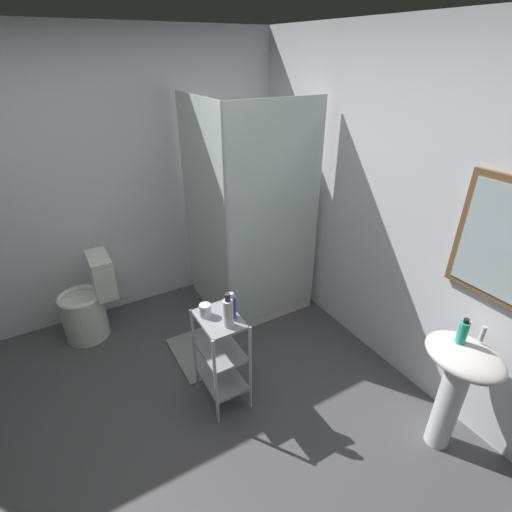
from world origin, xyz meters
The scene contains 13 objects.
ground_plane centered at (0.00, 0.00, -0.01)m, with size 4.20×4.20×0.02m, color #4C4C4F.
wall_back centered at (0.01, 1.85, 1.25)m, with size 4.20×0.14×2.50m.
wall_left centered at (-1.85, 0.00, 1.25)m, with size 0.10×4.20×2.50m, color white.
shower_stall centered at (-1.18, 1.18, 0.46)m, with size 0.92×0.92×2.00m.
pedestal_sink centered at (0.82, 1.52, 0.58)m, with size 0.46×0.37×0.81m.
sink_faucet centered at (0.82, 1.64, 0.86)m, with size 0.03×0.03×0.10m, color silver.
toilet centered at (-1.48, -0.24, 0.31)m, with size 0.37×0.49×0.76m.
storage_cart centered at (-0.22, 0.45, 0.44)m, with size 0.38×0.28×0.74m.
hand_soap_bottle centered at (0.77, 1.52, 0.88)m, with size 0.05×0.05×0.17m.
lotion_bottle_white centered at (-0.12, 0.47, 0.85)m, with size 0.06×0.06×0.24m.
shampoo_bottle_blue centered at (-0.19, 0.53, 0.82)m, with size 0.07×0.07×0.19m.
rinse_cup centered at (-0.29, 0.39, 0.78)m, with size 0.08×0.08×0.09m, color silver.
bath_mat centered at (-0.74, 0.48, 0.01)m, with size 0.60×0.40×0.02m, color gray.
Camera 1 is at (1.65, -0.35, 2.30)m, focal length 26.81 mm.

